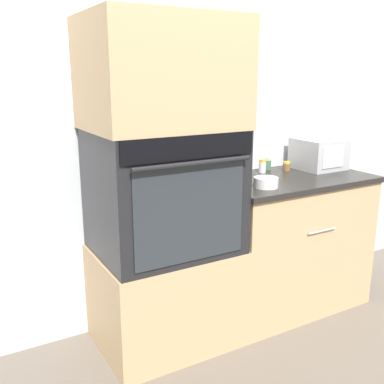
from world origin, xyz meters
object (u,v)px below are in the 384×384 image
(condiment_jar_near, at_px, (267,164))
(condiment_jar_mid, at_px, (262,166))
(microwave, at_px, (319,154))
(knife_block, at_px, (230,163))
(condiment_jar_far, at_px, (240,169))
(wall_oven, at_px, (164,191))
(bowl, at_px, (266,182))
(condiment_jar_back, at_px, (287,166))

(condiment_jar_near, relative_size, condiment_jar_mid, 0.90)
(microwave, relative_size, condiment_jar_mid, 3.34)
(condiment_jar_mid, bearing_deg, microwave, -11.66)
(condiment_jar_near, height_order, condiment_jar_mid, condiment_jar_mid)
(knife_block, height_order, condiment_jar_near, knife_block)
(microwave, distance_m, condiment_jar_far, 0.62)
(wall_oven, distance_m, condiment_jar_far, 0.66)
(bowl, bearing_deg, knife_block, 103.23)
(microwave, bearing_deg, condiment_jar_far, 172.73)
(bowl, bearing_deg, condiment_jar_far, 82.42)
(condiment_jar_near, relative_size, condiment_jar_far, 0.82)
(wall_oven, height_order, knife_block, wall_oven)
(knife_block, height_order, condiment_jar_far, knife_block)
(wall_oven, relative_size, microwave, 2.47)
(condiment_jar_near, bearing_deg, condiment_jar_far, -165.22)
(condiment_jar_back, bearing_deg, condiment_jar_mid, 172.31)
(wall_oven, height_order, condiment_jar_mid, wall_oven)
(condiment_jar_mid, bearing_deg, condiment_jar_back, -7.69)
(condiment_jar_near, distance_m, condiment_jar_back, 0.13)
(condiment_jar_far, bearing_deg, bowl, -97.58)
(microwave, relative_size, knife_block, 1.25)
(knife_block, bearing_deg, condiment_jar_mid, 10.30)
(microwave, bearing_deg, knife_block, 177.41)
(wall_oven, bearing_deg, microwave, 4.56)
(knife_block, relative_size, condiment_jar_far, 2.42)
(microwave, height_order, bowl, microwave)
(microwave, relative_size, condiment_jar_far, 3.02)
(knife_block, distance_m, condiment_jar_back, 0.50)
(condiment_jar_back, bearing_deg, condiment_jar_far, 177.46)
(knife_block, bearing_deg, wall_oven, -165.87)
(wall_oven, bearing_deg, knife_block, 14.13)
(condiment_jar_mid, distance_m, condiment_jar_far, 0.19)
(condiment_jar_mid, bearing_deg, wall_oven, -167.25)
(condiment_jar_near, bearing_deg, knife_block, -162.91)
(knife_block, relative_size, condiment_jar_near, 2.96)
(wall_oven, xyz_separation_m, condiment_jar_near, (0.93, 0.26, 0.02))
(wall_oven, bearing_deg, condiment_jar_near, 15.41)
(condiment_jar_mid, relative_size, condiment_jar_far, 0.91)
(bowl, distance_m, condiment_jar_back, 0.53)
(wall_oven, xyz_separation_m, condiment_jar_back, (1.02, 0.16, 0.01))
(knife_block, bearing_deg, condiment_jar_far, 23.00)
(bowl, relative_size, condiment_jar_back, 2.34)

